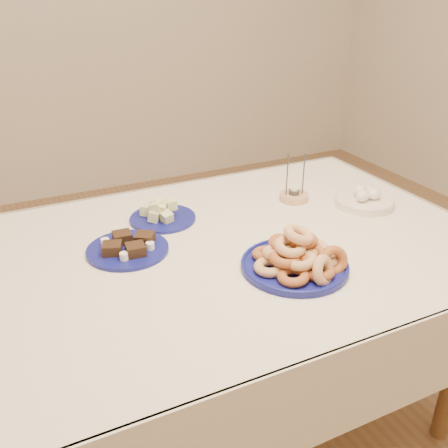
{
  "coord_description": "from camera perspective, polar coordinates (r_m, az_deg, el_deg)",
  "views": [
    {
      "loc": [
        -0.57,
        -1.22,
        1.49
      ],
      "look_at": [
        0.0,
        -0.05,
        0.85
      ],
      "focal_mm": 40.0,
      "sensor_mm": 36.0,
      "label": 1
    }
  ],
  "objects": [
    {
      "name": "ground",
      "position": [
        2.01,
        -0.67,
        -21.68
      ],
      "size": [
        5.0,
        5.0,
        0.0
      ],
      "primitive_type": "plane",
      "color": "brown",
      "rests_on": "ground"
    },
    {
      "name": "donut_platter",
      "position": [
        1.42,
        8.37,
        -3.9
      ],
      "size": [
        0.39,
        0.39,
        0.14
      ],
      "rotation": [
        0.0,
        0.0,
        0.34
      ],
      "color": "navy",
      "rests_on": "dining_table"
    },
    {
      "name": "brownie_plate",
      "position": [
        1.53,
        -10.91,
        -2.65
      ],
      "size": [
        0.33,
        0.33,
        0.04
      ],
      "rotation": [
        0.0,
        0.0,
        -0.41
      ],
      "color": "navy",
      "rests_on": "dining_table"
    },
    {
      "name": "melon_plate",
      "position": [
        1.71,
        -7.19,
        1.28
      ],
      "size": [
        0.24,
        0.24,
        0.08
      ],
      "rotation": [
        0.0,
        0.0,
        -0.08
      ],
      "color": "navy",
      "rests_on": "dining_table"
    },
    {
      "name": "egg_bowl",
      "position": [
        1.88,
        15.75,
        2.65
      ],
      "size": [
        0.25,
        0.25,
        0.07
      ],
      "rotation": [
        0.0,
        0.0,
        0.18
      ],
      "color": "silver",
      "rests_on": "dining_table"
    },
    {
      "name": "candle_holder",
      "position": [
        1.87,
        8.0,
        3.19
      ],
      "size": [
        0.13,
        0.13,
        0.18
      ],
      "rotation": [
        0.0,
        0.0,
        -0.27
      ],
      "color": "tan",
      "rests_on": "dining_table"
    },
    {
      "name": "dining_table",
      "position": [
        1.59,
        -0.79,
        -5.94
      ],
      "size": [
        1.71,
        1.11,
        0.75
      ],
      "color": "brown",
      "rests_on": "ground"
    }
  ]
}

